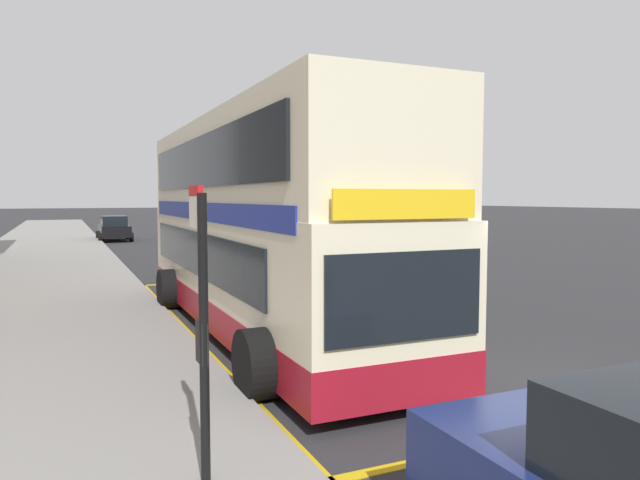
% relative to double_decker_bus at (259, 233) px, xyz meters
% --- Properties ---
extents(ground_plane, '(260.00, 260.00, 0.00)m').
position_rel_double_decker_bus_xyz_m(ground_plane, '(2.46, 27.13, -2.07)').
color(ground_plane, '#28282B').
extents(pavement_near, '(6.00, 76.00, 0.14)m').
position_rel_double_decker_bus_xyz_m(pavement_near, '(-4.54, 27.13, -2.00)').
color(pavement_near, gray).
rests_on(pavement_near, ground).
extents(double_decker_bus, '(3.22, 11.50, 4.40)m').
position_rel_double_decker_bus_xyz_m(double_decker_bus, '(0.00, 0.00, 0.00)').
color(double_decker_bus, beige).
rests_on(double_decker_bus, ground).
extents(bus_bay_markings, '(3.05, 14.24, 0.01)m').
position_rel_double_decker_bus_xyz_m(bus_bay_markings, '(-0.02, 0.38, -2.06)').
color(bus_bay_markings, gold).
rests_on(bus_bay_markings, ground).
extents(bus_stop_sign, '(0.09, 0.51, 2.77)m').
position_rel_double_decker_bus_xyz_m(bus_stop_sign, '(-2.62, -6.35, -0.30)').
color(bus_stop_sign, black).
rests_on(bus_stop_sign, pavement_near).
extents(parked_car_black_ahead, '(2.09, 4.20, 1.62)m').
position_rel_double_decker_bus_xyz_m(parked_car_black_ahead, '(-0.68, 28.28, -1.27)').
color(parked_car_black_ahead, black).
rests_on(parked_car_black_ahead, ground).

